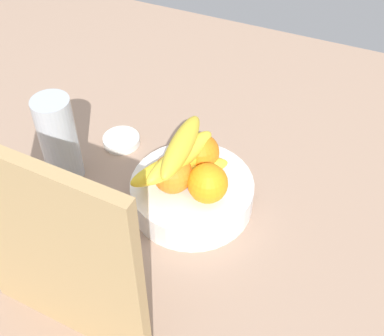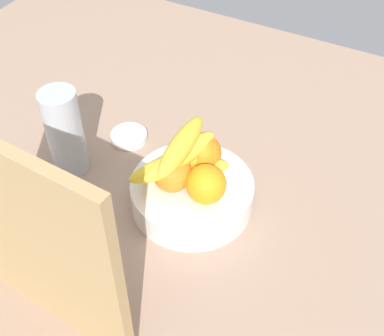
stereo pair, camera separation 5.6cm
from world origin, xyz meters
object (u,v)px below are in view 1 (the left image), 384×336
(orange_front_right, at_px, (200,152))
(orange_front_left, at_px, (208,183))
(orange_center, at_px, (173,174))
(banana_bunch, at_px, (179,160))
(jar_lid, at_px, (121,140))
(cutting_board, at_px, (53,257))
(fruit_bowl, at_px, (192,194))
(thermos_tumbler, at_px, (59,140))

(orange_front_right, bearing_deg, orange_front_left, 122.16)
(orange_center, bearing_deg, banana_bunch, -98.56)
(banana_bunch, relative_size, jar_lid, 2.24)
(orange_front_left, xyz_separation_m, cutting_board, (0.11, 0.28, 0.09))
(cutting_board, height_order, jar_lid, cutting_board)
(orange_center, xyz_separation_m, banana_bunch, (-0.00, -0.02, 0.02))
(orange_front_right, distance_m, banana_bunch, 0.06)
(orange_front_right, height_order, cutting_board, cutting_board)
(fruit_bowl, relative_size, orange_front_left, 3.19)
(orange_front_left, bearing_deg, orange_center, 2.78)
(thermos_tumbler, relative_size, jar_lid, 2.35)
(orange_center, relative_size, banana_bunch, 0.41)
(orange_front_left, relative_size, orange_front_right, 1.00)
(fruit_bowl, height_order, orange_front_left, orange_front_left)
(thermos_tumbler, distance_m, jar_lid, 0.16)
(orange_front_right, bearing_deg, fruit_bowl, 94.59)
(orange_center, xyz_separation_m, cutting_board, (0.04, 0.28, 0.09))
(fruit_bowl, height_order, orange_center, orange_center)
(orange_front_right, height_order, thermos_tumbler, thermos_tumbler)
(fruit_bowl, bearing_deg, cutting_board, 76.88)
(orange_center, distance_m, banana_bunch, 0.03)
(fruit_bowl, bearing_deg, orange_front_right, -85.41)
(orange_center, height_order, cutting_board, cutting_board)
(thermos_tumbler, bearing_deg, banana_bunch, -174.00)
(orange_front_right, distance_m, jar_lid, 0.23)
(banana_bunch, distance_m, thermos_tumbler, 0.24)
(orange_front_left, bearing_deg, banana_bunch, -16.82)
(orange_front_left, height_order, banana_bunch, banana_bunch)
(orange_front_left, distance_m, orange_center, 0.07)
(orange_front_right, xyz_separation_m, thermos_tumbler, (0.26, 0.07, 0.00))
(banana_bunch, bearing_deg, orange_front_right, -112.55)
(orange_front_left, relative_size, thermos_tumbler, 0.39)
(jar_lid, bearing_deg, cutting_board, 108.81)
(banana_bunch, xyz_separation_m, cutting_board, (0.05, 0.30, 0.07))
(fruit_bowl, xyz_separation_m, orange_front_left, (-0.04, 0.02, 0.06))
(orange_front_right, bearing_deg, banana_bunch, 67.45)
(orange_center, height_order, banana_bunch, banana_bunch)
(cutting_board, bearing_deg, orange_center, -95.28)
(banana_bunch, height_order, thermos_tumbler, thermos_tumbler)
(orange_center, distance_m, jar_lid, 0.24)
(fruit_bowl, bearing_deg, jar_lid, -25.48)
(banana_bunch, bearing_deg, jar_lid, -28.69)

